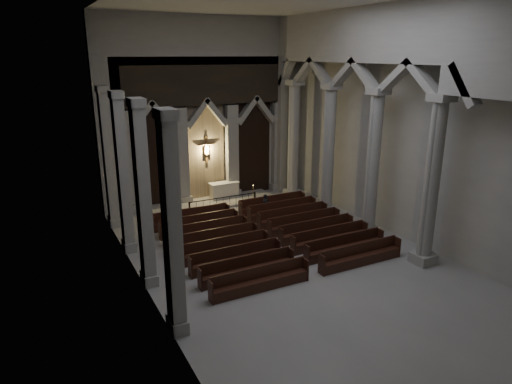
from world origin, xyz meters
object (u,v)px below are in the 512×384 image
at_px(altar, 224,190).
at_px(pews, 267,237).
at_px(altar_rail, 223,201).
at_px(candle_stand_left, 180,207).
at_px(candle_stand_right, 253,199).
at_px(worshipper, 266,205).

relative_size(altar, pews, 0.20).
height_order(altar, pews, altar).
xyz_separation_m(altar_rail, candle_stand_left, (-2.68, 0.68, -0.18)).
bearing_deg(altar, candle_stand_right, -54.60).
bearing_deg(candle_stand_right, altar_rail, -171.56).
relative_size(altar, candle_stand_left, 1.31).
bearing_deg(altar_rail, candle_stand_right, 8.44).
height_order(candle_stand_left, candle_stand_right, candle_stand_left).
bearing_deg(worshipper, pews, -126.20).
bearing_deg(worshipper, candle_stand_right, 72.41).
relative_size(altar_rail, worshipper, 3.41).
distance_m(pews, worshipper, 4.35).
bearing_deg(altar_rail, pews, -90.00).
bearing_deg(candle_stand_left, candle_stand_right, -3.77).
height_order(altar_rail, pews, pews).
bearing_deg(altar_rail, candle_stand_left, 165.83).
xyz_separation_m(altar_rail, candle_stand_right, (2.33, 0.35, -0.25)).
distance_m(candle_stand_left, pews, 7.13).
height_order(candle_stand_left, pews, candle_stand_left).
height_order(altar, altar_rail, altar).
bearing_deg(worshipper, altar_rail, 124.50).
bearing_deg(candle_stand_left, worshipper, -30.58).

